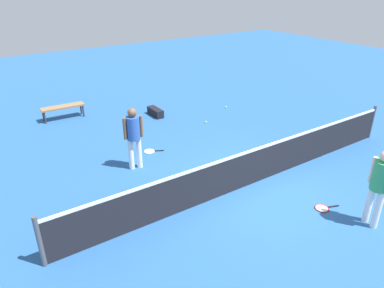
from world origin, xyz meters
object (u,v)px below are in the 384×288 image
Objects in this scene: tennis_ball_by_net at (226,107)px; player_far_side at (380,182)px; player_near_side at (134,134)px; tennis_ball_near_player at (206,122)px; equipment_bag at (155,112)px; tennis_racket_near_player at (150,151)px; tennis_racket_far_player at (323,208)px; courtside_bench at (63,108)px; tennis_ball_midcourt at (303,144)px.

player_far_side is at bearing 74.58° from tennis_ball_by_net.
player_near_side is 1.00× the size of player_far_side.
player_far_side is 7.62m from tennis_ball_by_net.
equipment_bag is (1.13, -1.66, 0.11)m from tennis_ball_near_player.
player_near_side is 5.65m from tennis_ball_by_net.
tennis_racket_far_player is (-1.89, 4.66, 0.00)m from tennis_racket_near_player.
tennis_racket_far_player is at bearing 110.22° from courtside_bench.
tennis_ball_by_net is (-4.25, -1.75, 0.02)m from tennis_racket_near_player.
tennis_ball_midcourt is at bearing 130.95° from courtside_bench.
tennis_ball_by_net is at bearing -154.52° from player_near_side.
tennis_racket_far_player is at bearing 47.62° from tennis_ball_midcourt.
tennis_racket_near_player is at bearing 108.11° from courtside_bench.
tennis_racket_near_player is at bearing -67.93° from player_far_side.
tennis_ball_by_net is at bearing -91.77° from tennis_ball_midcourt.
player_far_side is 2.84× the size of tennis_racket_near_player.
tennis_ball_near_player is 0.08× the size of equipment_bag.
tennis_ball_midcourt is at bearing -119.47° from player_far_side.
tennis_ball_near_player is at bearing -93.86° from player_far_side.
tennis_racket_far_player is at bearing 69.72° from tennis_ball_by_net.
tennis_racket_near_player is 9.08× the size of tennis_ball_midcourt.
tennis_ball_by_net is (-2.01, -7.29, -0.98)m from player_far_side.
tennis_ball_by_net is at bearing -110.28° from tennis_racket_far_player.
tennis_ball_near_player is (-0.79, -5.58, 0.02)m from tennis_racket_far_player.
tennis_ball_by_net is at bearing -157.64° from tennis_racket_near_player.
tennis_racket_near_player is at bearing -27.99° from tennis_ball_midcourt.
courtside_bench is at bearing -22.91° from tennis_ball_by_net.
tennis_ball_near_player is 0.04× the size of courtside_bench.
tennis_racket_near_player is at bearing 22.36° from tennis_ball_by_net.
tennis_ball_by_net is at bearing 157.09° from courtside_bench.
equipment_bag is at bearing -55.81° from tennis_ball_near_player.
tennis_racket_near_player and tennis_racket_far_player have the same top height.
tennis_ball_near_player is at bearing 27.90° from tennis_ball_by_net.
tennis_ball_by_net is at bearing 163.02° from equipment_bag.
tennis_racket_far_player is at bearing -67.79° from player_far_side.
tennis_ball_near_player is 1.00× the size of tennis_ball_midcourt.
tennis_racket_near_player is at bearing -140.06° from player_near_side.
courtside_bench reaches higher than tennis_racket_far_player.
player_near_side and player_far_side have the same top height.
tennis_racket_far_player is 5.63m from tennis_ball_near_player.
tennis_ball_midcourt is (-1.89, -3.34, -0.98)m from player_far_side.
player_far_side is (-3.01, 4.89, 0.00)m from player_near_side.
equipment_bag is at bearing -61.61° from tennis_ball_midcourt.
player_near_side is 1.12× the size of courtside_bench.
player_near_side is at bearing -58.38° from player_far_side.
courtside_bench reaches higher than equipment_bag.
tennis_ball_by_net is 6.09m from courtside_bench.
tennis_racket_near_player is at bearing 58.89° from equipment_bag.
courtside_bench is 1.89× the size of equipment_bag.
courtside_bench is (3.59, -9.65, -0.59)m from player_far_side.
tennis_ball_near_player is 2.01m from equipment_bag.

